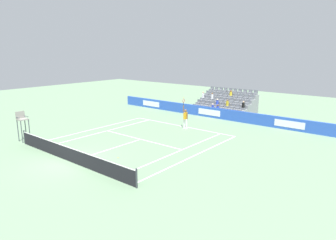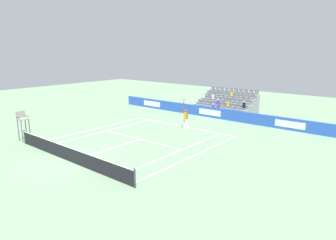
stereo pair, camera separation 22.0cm
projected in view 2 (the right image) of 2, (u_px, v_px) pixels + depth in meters
ground_plane at (70, 161)px, 19.25m from camera, size 80.00×80.00×0.00m
line_baseline at (182, 126)px, 28.17m from camera, size 10.97×0.10×0.01m
line_service at (140, 139)px, 24.05m from camera, size 8.23×0.10×0.01m
line_centre_service at (109, 149)px, 21.65m from camera, size 0.10×6.40×0.01m
line_singles_sideline_left at (103, 132)px, 26.27m from camera, size 0.10×11.89×0.01m
line_singles_sideline_right at (178, 151)px, 21.16m from camera, size 0.10×11.89×0.01m
line_doubles_sideline_left at (93, 129)px, 27.12m from camera, size 0.10×11.89×0.01m
line_doubles_sideline_right at (194, 156)px, 20.31m from camera, size 0.10×11.89×0.01m
line_centre_mark at (181, 126)px, 28.10m from camera, size 0.10×0.20×0.01m
sponsor_barrier at (210, 112)px, 31.76m from camera, size 24.75×0.22×1.09m
tennis_net at (69, 154)px, 19.14m from camera, size 11.97×0.10×1.07m
tennis_player at (185, 118)px, 27.08m from camera, size 0.53×0.37×2.85m
umpire_chair at (23, 122)px, 23.36m from camera, size 0.70×0.70×2.34m
stadium_stand at (227, 105)px, 34.37m from camera, size 6.20×4.75×2.60m
loose_tennis_ball at (117, 158)px, 19.87m from camera, size 0.07×0.07×0.07m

